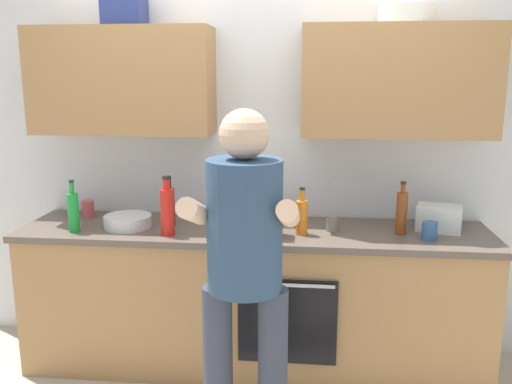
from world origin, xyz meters
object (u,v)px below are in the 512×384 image
at_px(bottle_vinegar, 402,212).
at_px(grocery_bag_bread, 250,213).
at_px(bottle_soy, 170,206).
at_px(knife_block, 272,216).
at_px(person_standing, 245,262).
at_px(cup_tea, 430,231).
at_px(cup_stoneware, 332,223).
at_px(mixing_bowl, 128,221).
at_px(bottle_hotsauce, 167,210).
at_px(bottle_soda, 73,211).
at_px(grocery_bag_produce, 439,218).
at_px(cup_ceramic, 88,209).
at_px(bottle_juice, 302,216).

bearing_deg(bottle_vinegar, grocery_bag_bread, 172.24).
distance_m(bottle_soy, knife_block, 0.67).
height_order(person_standing, bottle_vinegar, person_standing).
relative_size(cup_tea, grocery_bag_bread, 0.51).
distance_m(cup_stoneware, mixing_bowl, 1.24).
distance_m(bottle_hotsauce, bottle_soda, 0.57).
bearing_deg(grocery_bag_produce, knife_block, -166.49).
xyz_separation_m(bottle_hotsauce, cup_tea, (1.49, 0.07, -0.10)).
bearing_deg(bottle_soy, mixing_bowl, -163.87).
bearing_deg(grocery_bag_produce, cup_tea, -115.03).
xyz_separation_m(bottle_soda, bottle_soy, (0.53, 0.20, -0.00)).
height_order(cup_tea, mixing_bowl, cup_tea).
height_order(bottle_vinegar, cup_ceramic, bottle_vinegar).
bearing_deg(knife_block, cup_stoneware, 24.28).
height_order(cup_ceramic, cup_tea, same).
bearing_deg(bottle_soy, grocery_bag_produce, 2.36).
bearing_deg(grocery_bag_bread, bottle_soy, -170.95).
xyz_separation_m(bottle_soy, cup_stoneware, (0.99, -0.01, -0.08)).
height_order(person_standing, mixing_bowl, person_standing).
bearing_deg(person_standing, bottle_soy, 123.48).
xyz_separation_m(person_standing, grocery_bag_bread, (-0.09, 0.94, -0.02)).
bearing_deg(person_standing, bottle_vinegar, 45.13).
height_order(mixing_bowl, knife_block, knife_block).
bearing_deg(bottle_juice, bottle_soda, -176.01).
bearing_deg(bottle_hotsauce, knife_block, 3.52).
distance_m(cup_stoneware, grocery_bag_produce, 0.64).
bearing_deg(cup_stoneware, person_standing, -116.24).
bearing_deg(cup_stoneware, grocery_bag_produce, 7.10).
bearing_deg(bottle_soda, bottle_vinegar, 4.58).
bearing_deg(grocery_bag_produce, grocery_bag_bread, 179.49).
distance_m(bottle_soy, cup_stoneware, 0.99).
height_order(bottle_soda, grocery_bag_produce, bottle_soda).
xyz_separation_m(mixing_bowl, knife_block, (0.89, -0.10, 0.08)).
distance_m(bottle_hotsauce, bottle_vinegar, 1.36).
height_order(bottle_hotsauce, cup_ceramic, bottle_hotsauce).
xyz_separation_m(bottle_soda, grocery_bag_bread, (1.02, 0.28, -0.05)).
bearing_deg(bottle_vinegar, bottle_juice, -174.03).
bearing_deg(bottle_juice, grocery_bag_produce, 11.96).
relative_size(person_standing, bottle_hotsauce, 4.76).
distance_m(bottle_juice, bottle_soda, 1.35).
xyz_separation_m(bottle_vinegar, mixing_bowl, (-1.64, -0.03, -0.09)).
xyz_separation_m(bottle_juice, mixing_bowl, (-1.06, 0.03, -0.07)).
relative_size(bottle_soda, cup_stoneware, 3.29).
height_order(person_standing, bottle_hotsauce, person_standing).
distance_m(cup_tea, grocery_bag_bread, 1.07).
distance_m(bottle_hotsauce, mixing_bowl, 0.34).
bearing_deg(knife_block, bottle_soda, -178.52).
distance_m(person_standing, grocery_bag_bread, 0.95).
xyz_separation_m(bottle_hotsauce, knife_block, (0.61, 0.04, -0.03)).
xyz_separation_m(bottle_soy, cup_ceramic, (-0.60, 0.16, -0.07)).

